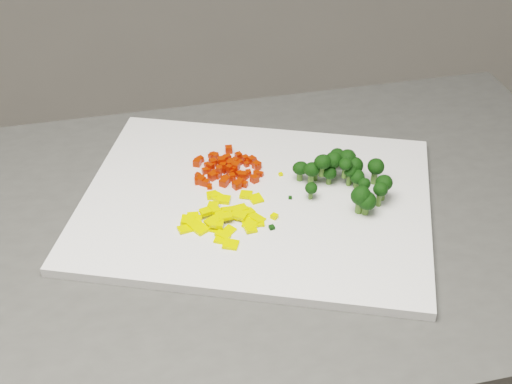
{
  "coord_description": "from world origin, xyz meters",
  "views": [
    {
      "loc": [
        -0.26,
        -0.47,
        1.5
      ],
      "look_at": [
        -0.16,
        0.31,
        0.92
      ],
      "focal_mm": 50.0,
      "sensor_mm": 36.0,
      "label": 1
    }
  ],
  "objects": [
    {
      "name": "pepper_chunk_7",
      "position": [
        -0.17,
        0.25,
        0.91
      ],
      "size": [
        0.02,
        0.02,
        0.0
      ],
      "primitive_type": "cube",
      "rotation": [
        -0.02,
        -0.03,
        0.82
      ],
      "color": "yellow",
      "rests_on": "pepper_pile"
    },
    {
      "name": "carrot_cube_35",
      "position": [
        -0.15,
        0.39,
        0.92
      ],
      "size": [
        0.01,
        0.01,
        0.01
      ],
      "primitive_type": "cube",
      "rotation": [
        0.0,
        0.0,
        2.2
      ],
      "color": "red",
      "rests_on": "carrot_pile"
    },
    {
      "name": "carrot_cube_44",
      "position": [
        -0.24,
        0.35,
        0.92
      ],
      "size": [
        0.01,
        0.01,
        0.01
      ],
      "primitive_type": "cube",
      "rotation": [
        0.0,
        0.0,
        0.08
      ],
      "color": "red",
      "rests_on": "carrot_pile"
    },
    {
      "name": "carrot_cube_5",
      "position": [
        -0.17,
        0.41,
        0.92
      ],
      "size": [
        0.01,
        0.01,
        0.01
      ],
      "primitive_type": "cube",
      "rotation": [
        0.0,
        0.0,
        1.94
      ],
      "color": "red",
      "rests_on": "carrot_pile"
    },
    {
      "name": "carrot_cube_61",
      "position": [
        -0.14,
        0.36,
        0.92
      ],
      "size": [
        0.01,
        0.01,
        0.01
      ],
      "primitive_type": "cube",
      "rotation": [
        0.0,
        0.0,
        0.98
      ],
      "color": "red",
      "rests_on": "carrot_pile"
    },
    {
      "name": "carrot_cube_17",
      "position": [
        -0.16,
        0.35,
        0.92
      ],
      "size": [
        0.01,
        0.01,
        0.01
      ],
      "primitive_type": "cube",
      "rotation": [
        0.0,
        0.0,
        0.53
      ],
      "color": "red",
      "rests_on": "carrot_pile"
    },
    {
      "name": "carrot_cube_70",
      "position": [
        -0.17,
        0.39,
        0.92
      ],
      "size": [
        0.01,
        0.01,
        0.01
      ],
      "primitive_type": "cube",
      "rotation": [
        0.0,
        0.0,
        2.24
      ],
      "color": "red",
      "rests_on": "carrot_pile"
    },
    {
      "name": "stray_bit_7",
      "position": [
        -0.15,
        0.24,
        0.91
      ],
      "size": [
        0.01,
        0.01,
        0.0
      ],
      "primitive_type": "cube",
      "rotation": [
        0.0,
        0.0,
        0.28
      ],
      "color": "black",
      "rests_on": "cutting_board"
    },
    {
      "name": "carrot_cube_8",
      "position": [
        -0.17,
        0.36,
        0.92
      ],
      "size": [
        0.01,
        0.01,
        0.01
      ],
      "primitive_type": "cube",
      "rotation": [
        0.0,
        0.0,
        0.82
      ],
      "color": "red",
      "rests_on": "carrot_pile"
    },
    {
      "name": "pepper_chunk_25",
      "position": [
        -0.25,
        0.28,
        0.91
      ],
      "size": [
        0.02,
        0.02,
        0.01
      ],
      "primitive_type": "cube",
      "rotation": [
        -0.11,
        -0.02,
        3.13
      ],
      "color": "yellow",
      "rests_on": "pepper_pile"
    },
    {
      "name": "carrot_cube_50",
      "position": [
        -0.17,
        0.36,
        0.92
      ],
      "size": [
        0.01,
        0.01,
        0.01
      ],
      "primitive_type": "cube",
      "rotation": [
        0.0,
        0.0,
        0.47
      ],
      "color": "red",
      "rests_on": "carrot_pile"
    },
    {
      "name": "carrot_cube_12",
      "position": [
        -0.23,
        0.36,
        0.92
      ],
      "size": [
        0.01,
        0.01,
        0.01
      ],
      "primitive_type": "cube",
      "rotation": [
        0.0,
        0.0,
        2.79
      ],
      "color": "red",
      "rests_on": "carrot_pile"
    },
    {
      "name": "carrot_cube_15",
      "position": [
        -0.18,
        0.37,
        0.92
      ],
      "size": [
        0.01,
        0.01,
        0.01
      ],
      "primitive_type": "cube",
      "rotation": [
        0.0,
        0.0,
        1.04
      ],
      "color": "red",
      "rests_on": "carrot_pile"
    },
    {
      "name": "stray_bit_5",
      "position": [
        -0.14,
        0.26,
        0.92
      ],
      "size": [
        0.01,
        0.01,
        0.01
      ],
      "primitive_type": "cube",
      "rotation": [
        0.0,
        0.0,
        2.37
      ],
      "color": "yellow",
      "rests_on": "cutting_board"
    },
    {
      "name": "broccoli_floret_2",
      "position": [
        -0.05,
        0.33,
        0.93
      ],
      "size": [
        0.03,
        0.03,
        0.03
      ],
      "primitive_type": null,
      "color": "black",
      "rests_on": "broccoli_pile"
    },
    {
      "name": "carrot_cube_46",
      "position": [
        -0.16,
        0.39,
        0.92
      ],
      "size": [
        0.01,
        0.01,
        0.01
      ],
      "primitive_type": "cube",
      "rotation": [
        0.0,
        0.0,
        0.46
      ],
      "color": "red",
      "rests_on": "carrot_pile"
    },
    {
      "name": "pepper_chunk_22",
      "position": [
        -0.18,
        0.24,
        0.91
      ],
      "size": [
        0.02,
        0.02,
        0.01
      ],
      "primitive_type": "cube",
      "rotation": [
        0.13,
        0.08,
        1.76
      ],
      "color": "yellow",
      "rests_on": "pepper_pile"
    },
    {
      "name": "pepper_chunk_21",
      "position": [
        -0.21,
        0.23,
        0.91
      ],
      "size": [
        0.02,
        0.02,
        0.01
      ],
      "primitive_type": "cube",
      "rotation": [
        -0.0,
        -0.09,
        2.45
      ],
      "color": "yellow",
      "rests_on": "pepper_pile"
    },
    {
      "name": "pepper_chunk_8",
      "position": [
        -0.19,
        0.27,
        0.91
      ],
      "size": [
        0.03,
        0.03,
        0.01
      ],
      "primitive_type": "cube",
      "rotation": [
        0.03,
        -0.06,
        0.95
      ],
      "color": "yellow",
      "rests_on": "pepper_pile"
    },
    {
      "name": "pepper_chunk_16",
      "position": [
        -0.2,
        0.21,
        0.91
      ],
      "size": [
        0.02,
        0.02,
        0.01
      ],
      "primitive_type": "cube",
      "rotation": [
        0.01,
        -0.08,
        2.81
      ],
      "color": "yellow",
      "rests_on": "pepper_pile"
    },
    {
      "name": "broccoli_floret_14",
      "position": [
        0.0,
        0.27,
        0.93
      ],
      "size": [
        0.03,
        0.03,
        0.04
      ],
      "primitive_type": null,
      "color": "black",
      "rests_on": "broccoli_pile"
    },
    {
      "name": "pepper_chunk_34",
      "position": [
        -0.2,
        0.28,
        0.92
      ],
      "size": [
        0.02,
        0.02,
        0.01
      ],
      "primitive_type": "cube",
      "rotation": [
        -0.14,
        0.12,
        0.19
      ],
      "color": "yellow",
      "rests_on": "pepper_pile"
    },
    {
      "name": "broccoli_floret_9",
      "position": [
        0.01,
        0.32,
        0.93
      ],
      "size": [
        0.03,
        0.03,
        0.04
      ],
      "primitive_type": null,
      "color": "black",
      "rests_on": "broccoli_pile"
    },
    {
      "name": "pepper_chunk_9",
      "position": [
        -0.21,
        0.31,
        0.92
      ],
      "size": [
        0.02,
        0.02,
        0.01
      ],
      "primitive_type": "cube",
      "rotation": [
        -0.05,
        -0.1,
        2.41
      ],
      "color": "yellow",
      "rests_on": "pepper_pile"
    },
    {
      "name": "carrot_cube_25",
      "position": [
        -0.18,
        0.36,
        0.92
      ],
      "size": [
        0.01,
        0.01,
        0.01
      ],
      "primitive_type": "cube",
      "rotation": [
        0.0,
        0.0,
        2.88
      ],
      "color": "red",
      "rests_on": "carrot_pile"
    },
    {
      "name": "carrot_cube_0",
      "position": [
        -0.19,
        0.37,
        0.92
      ],
      "size": [
        0.01,
        0.01,
        0.01
      ],
      "primitive_type": "cube",
      "rotation": [
        0.0,
        0.0,
        0.63
      ],
      "color": "red",
      "rests_on": "carrot_pile"
    },
    {
      "name": "pepper_chunk_19",
      "position": [
        -0.25,
        0.26,
        0.91
      ],
      "size": [
        0.02,
        0.02,
        0.01
      ],
      "primitive_type": "cube",
      "rotation": [
        0.09,
        -0.1,
        2.19
      ],
      "color": "yellow",
      "rests_on": "pepper_pile"
    },
    {
      "name": "pepper_chunk_1",
      "position": [
        -0.16,
        0.3,
        0.91
      ],
      "size": [
        0.02,
        0.02,
        0.01
      ],
      "primitive_type": "cube",
      "rotation": [
        -0.03,
        -0.09,
        1.87
      ],
      "color": "yellow",
      "rests_on": "pepper_pile"
    },
    {
      "name": "carrot_cube_14",
      "position": [
        -0.22,
        0.35,
        0.92
      ],
      "size": [
        0.01,
        0.01,
        0.01
      ],
      "primitive_type": "cube",
      "rotation": [
        0.0,
        0.0,
        2.47
      ],
      "color": "red",
      "rests_on": "carrot_pile"
    },
    {
      "name": "pepper_chunk_30",
      "position": [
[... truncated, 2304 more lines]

